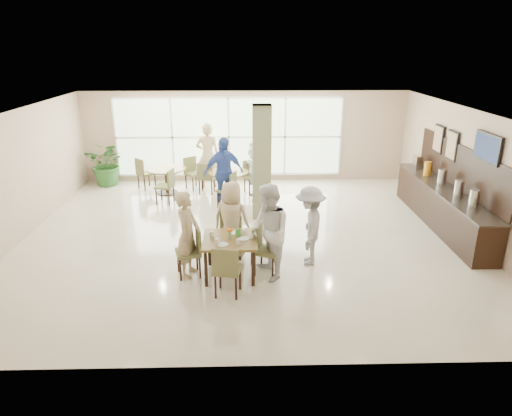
{
  "coord_description": "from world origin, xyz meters",
  "views": [
    {
      "loc": [
        -0.02,
        -9.62,
        4.15
      ],
      "look_at": [
        0.2,
        -1.2,
        1.1
      ],
      "focal_mm": 32.0,
      "sensor_mm": 36.0,
      "label": 1
    }
  ],
  "objects_px": {
    "teen_left": "(187,234)",
    "teen_right": "(269,232)",
    "round_table_left": "(166,174)",
    "buffet_counter": "(443,204)",
    "main_table": "(230,243)",
    "teen_standing": "(310,226)",
    "potted_plant": "(108,164)",
    "adult_a": "(223,173)",
    "round_table_right": "(228,177)",
    "adult_standing": "(208,155)",
    "teen_far": "(232,220)",
    "adult_b": "(256,170)"
  },
  "relations": [
    {
      "from": "buffet_counter",
      "to": "potted_plant",
      "type": "distance_m",
      "value": 9.59
    },
    {
      "from": "round_table_right",
      "to": "teen_right",
      "type": "distance_m",
      "value": 4.85
    },
    {
      "from": "adult_b",
      "to": "teen_right",
      "type": "bearing_deg",
      "value": -5.93
    },
    {
      "from": "main_table",
      "to": "teen_right",
      "type": "bearing_deg",
      "value": -7.09
    },
    {
      "from": "round_table_right",
      "to": "adult_standing",
      "type": "distance_m",
      "value": 1.32
    },
    {
      "from": "potted_plant",
      "to": "teen_right",
      "type": "bearing_deg",
      "value": -52.58
    },
    {
      "from": "teen_left",
      "to": "teen_standing",
      "type": "distance_m",
      "value": 2.37
    },
    {
      "from": "teen_left",
      "to": "adult_standing",
      "type": "bearing_deg",
      "value": 13.2
    },
    {
      "from": "round_table_right",
      "to": "adult_a",
      "type": "bearing_deg",
      "value": -96.52
    },
    {
      "from": "potted_plant",
      "to": "buffet_counter",
      "type": "bearing_deg",
      "value": -21.76
    },
    {
      "from": "round_table_left",
      "to": "teen_right",
      "type": "bearing_deg",
      "value": -62.43
    },
    {
      "from": "round_table_right",
      "to": "teen_far",
      "type": "relative_size",
      "value": 0.7
    },
    {
      "from": "buffet_counter",
      "to": "adult_a",
      "type": "xyz_separation_m",
      "value": [
        -5.27,
        1.43,
        0.4
      ]
    },
    {
      "from": "round_table_right",
      "to": "buffet_counter",
      "type": "xyz_separation_m",
      "value": [
        5.17,
        -2.28,
        -0.03
      ]
    },
    {
      "from": "buffet_counter",
      "to": "teen_far",
      "type": "distance_m",
      "value": 5.23
    },
    {
      "from": "round_table_left",
      "to": "teen_right",
      "type": "relative_size",
      "value": 0.64
    },
    {
      "from": "teen_left",
      "to": "adult_standing",
      "type": "height_order",
      "value": "adult_standing"
    },
    {
      "from": "round_table_left",
      "to": "buffet_counter",
      "type": "relative_size",
      "value": 0.24
    },
    {
      "from": "adult_a",
      "to": "adult_b",
      "type": "distance_m",
      "value": 1.17
    },
    {
      "from": "adult_standing",
      "to": "main_table",
      "type": "bearing_deg",
      "value": 98.77
    },
    {
      "from": "teen_far",
      "to": "round_table_right",
      "type": "bearing_deg",
      "value": -67.97
    },
    {
      "from": "round_table_right",
      "to": "teen_right",
      "type": "relative_size",
      "value": 0.62
    },
    {
      "from": "round_table_left",
      "to": "adult_a",
      "type": "height_order",
      "value": "adult_a"
    },
    {
      "from": "adult_standing",
      "to": "round_table_right",
      "type": "bearing_deg",
      "value": 121.73
    },
    {
      "from": "teen_left",
      "to": "teen_standing",
      "type": "xyz_separation_m",
      "value": [
        2.33,
        0.44,
        -0.03
      ]
    },
    {
      "from": "main_table",
      "to": "adult_a",
      "type": "xyz_separation_m",
      "value": [
        -0.27,
        3.82,
        0.29
      ]
    },
    {
      "from": "teen_far",
      "to": "teen_standing",
      "type": "relative_size",
      "value": 1.0
    },
    {
      "from": "round_table_right",
      "to": "teen_standing",
      "type": "bearing_deg",
      "value": -67.71
    },
    {
      "from": "main_table",
      "to": "buffet_counter",
      "type": "relative_size",
      "value": 0.21
    },
    {
      "from": "teen_left",
      "to": "adult_standing",
      "type": "relative_size",
      "value": 0.85
    },
    {
      "from": "buffet_counter",
      "to": "teen_left",
      "type": "height_order",
      "value": "buffet_counter"
    },
    {
      "from": "main_table",
      "to": "potted_plant",
      "type": "bearing_deg",
      "value": 123.29
    },
    {
      "from": "teen_right",
      "to": "adult_standing",
      "type": "bearing_deg",
      "value": 177.08
    },
    {
      "from": "teen_left",
      "to": "round_table_left",
      "type": "bearing_deg",
      "value": 26.25
    },
    {
      "from": "teen_far",
      "to": "main_table",
      "type": "bearing_deg",
      "value": 108.48
    },
    {
      "from": "potted_plant",
      "to": "teen_far",
      "type": "relative_size",
      "value": 0.86
    },
    {
      "from": "teen_left",
      "to": "main_table",
      "type": "bearing_deg",
      "value": -80.37
    },
    {
      "from": "round_table_left",
      "to": "teen_far",
      "type": "bearing_deg",
      "value": -64.76
    },
    {
      "from": "round_table_right",
      "to": "potted_plant",
      "type": "xyz_separation_m",
      "value": [
        -3.73,
        1.27,
        0.11
      ]
    },
    {
      "from": "buffet_counter",
      "to": "adult_a",
      "type": "height_order",
      "value": "buffet_counter"
    },
    {
      "from": "buffet_counter",
      "to": "adult_standing",
      "type": "relative_size",
      "value": 2.41
    },
    {
      "from": "main_table",
      "to": "adult_standing",
      "type": "height_order",
      "value": "adult_standing"
    },
    {
      "from": "teen_left",
      "to": "teen_standing",
      "type": "bearing_deg",
      "value": -66.62
    },
    {
      "from": "adult_b",
      "to": "adult_a",
      "type": "bearing_deg",
      "value": -55.98
    },
    {
      "from": "teen_left",
      "to": "teen_right",
      "type": "relative_size",
      "value": 0.92
    },
    {
      "from": "buffet_counter",
      "to": "teen_standing",
      "type": "height_order",
      "value": "buffet_counter"
    },
    {
      "from": "adult_a",
      "to": "round_table_left",
      "type": "bearing_deg",
      "value": 118.87
    },
    {
      "from": "potted_plant",
      "to": "adult_a",
      "type": "xyz_separation_m",
      "value": [
        3.63,
        -2.12,
        0.26
      ]
    },
    {
      "from": "potted_plant",
      "to": "teen_standing",
      "type": "distance_m",
      "value": 7.72
    },
    {
      "from": "main_table",
      "to": "potted_plant",
      "type": "xyz_separation_m",
      "value": [
        -3.9,
        5.94,
        0.02
      ]
    }
  ]
}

